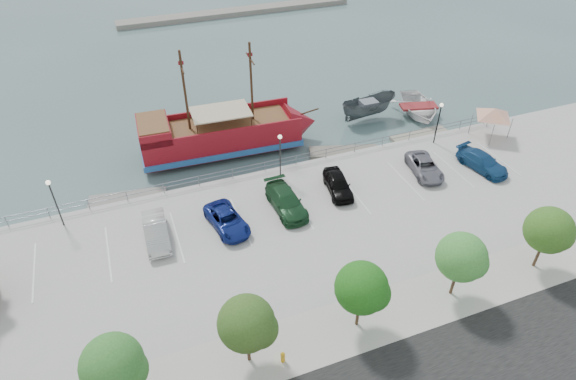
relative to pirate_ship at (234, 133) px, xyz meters
name	(u,v)px	position (x,y,z in m)	size (l,w,h in m)	color
ground	(309,231)	(2.16, -13.80, -1.87)	(160.00, 160.00, 0.00)	#3F5A5C
sidewalk	(371,319)	(2.16, -23.80, -0.86)	(100.00, 4.00, 0.05)	#BAB6AB
seawall_railing	(275,164)	(2.16, -6.00, -0.34)	(50.00, 0.06, 1.00)	slate
far_shore	(237,12)	(12.16, 41.20, -1.47)	(40.00, 3.00, 0.80)	gray
pirate_ship	(234,133)	(0.00, 0.00, 0.00)	(17.84, 5.72, 11.17)	maroon
patrol_boat	(368,109)	(15.23, 0.73, -0.62)	(2.43, 6.46, 2.50)	#474F53
speedboat	(418,109)	(20.96, -0.37, -1.12)	(5.18, 7.25, 1.50)	white
dock_west	(128,199)	(-10.86, -4.60, -1.69)	(6.49, 1.85, 0.37)	gray
dock_mid	(344,152)	(9.84, -4.60, -1.68)	(6.83, 1.95, 0.39)	slate
dock_east	(420,136)	(18.55, -4.60, -1.69)	(6.35, 1.81, 0.36)	gray
canopy_tent	(495,108)	(23.99, -8.10, 2.18)	(4.85, 4.85, 3.51)	slate
fire_hydrant	(283,357)	(-4.04, -24.60, -0.43)	(0.28, 0.28, 0.82)	gold
lamp_post_left	(53,195)	(-15.84, -7.30, 2.07)	(0.36, 0.36, 4.28)	black
lamp_post_mid	(280,149)	(2.16, -7.30, 2.07)	(0.36, 0.36, 4.28)	black
lamp_post_right	(439,116)	(18.16, -7.30, 2.07)	(0.36, 0.36, 4.28)	black
tree_b	(116,366)	(-12.69, -23.87, 2.43)	(3.30, 3.20, 5.00)	#473321
tree_c	(249,325)	(-5.69, -23.87, 2.43)	(3.30, 3.20, 5.00)	#473321
tree_d	(364,289)	(1.31, -23.87, 2.43)	(3.30, 3.20, 5.00)	#473321
tree_e	(464,258)	(8.31, -23.87, 2.43)	(3.30, 3.20, 5.00)	#473321
tree_f	(551,231)	(15.31, -23.87, 2.43)	(3.30, 3.20, 5.00)	#473321
parked_car_b	(156,232)	(-9.24, -11.57, -0.08)	(1.67, 4.79, 1.58)	silver
parked_car_c	(227,220)	(-3.96, -12.07, -0.19)	(2.25, 4.87, 1.35)	navy
parked_car_d	(286,201)	(1.06, -11.63, -0.10)	(2.17, 5.34, 1.55)	#1C4727
parked_car_e	(338,184)	(5.97, -11.00, -0.11)	(1.81, 4.48, 1.53)	black
parked_car_g	(425,167)	(14.34, -11.32, -0.20)	(2.21, 4.79, 1.33)	slate
parked_car_h	(482,162)	(19.57, -12.58, -0.15)	(2.03, 5.00, 1.45)	navy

